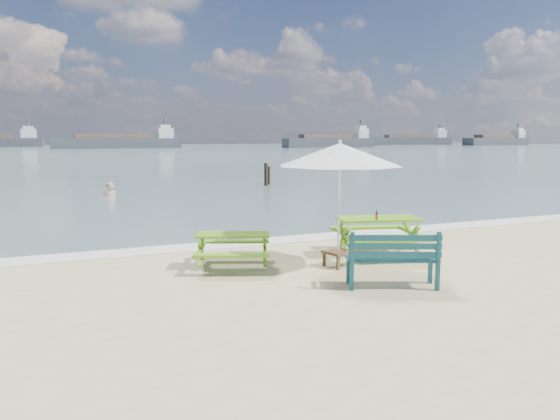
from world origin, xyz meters
name	(u,v)px	position (x,y,z in m)	size (l,w,h in m)	color
sea	(79,152)	(0.00, 85.00, 0.00)	(300.00, 300.00, 0.00)	slate
foam_strip	(270,241)	(0.00, 4.60, 0.01)	(22.00, 0.90, 0.01)	silver
picnic_table_left	(233,251)	(-1.72, 2.35, 0.33)	(1.92, 2.01, 0.68)	#599917
picnic_table_right	(378,237)	(1.54, 2.16, 0.40)	(2.19, 2.33, 0.84)	#5CA018
park_bench	(392,270)	(0.35, -0.07, 0.30)	(1.63, 1.08, 0.96)	#103F46
side_table	(338,258)	(0.23, 1.59, 0.17)	(0.61, 0.61, 0.32)	brown
patio_umbrella	(340,155)	(0.23, 1.59, 2.23)	(3.03, 3.03, 2.45)	silver
beer_bottle	(377,216)	(1.34, 1.93, 0.91)	(0.06, 0.06, 0.23)	#8C4614
swimmer	(110,203)	(-2.52, 17.04, -0.35)	(0.69, 0.46, 1.88)	tan
mooring_pilings	(267,177)	(5.74, 19.07, 0.45)	(0.58, 0.78, 1.38)	black
cargo_ships	(279,142)	(49.35, 119.70, 1.18)	(158.21, 41.73, 4.40)	#393D44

